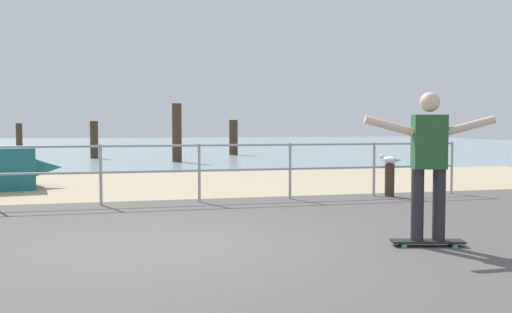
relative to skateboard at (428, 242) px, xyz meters
The scene contains 12 objects.
ground_plane 2.65m from the skateboard, behind, with size 24.00×10.00×0.04m, color #514C49.
beach_strip 8.10m from the skateboard, 108.93° to the left, with size 24.00×6.00×0.04m, color tan.
sea_surface 35.75m from the skateboard, 94.21° to the left, with size 72.00×50.00×0.04m, color #849EA3.
railing_fence 5.12m from the skateboard, 123.17° to the left, with size 11.78×0.05×1.05m.
skateboard is the anchor object (origin of this frame).
skateboarder 0.95m from the skateboard, behind, with size 1.42×0.46×1.65m.
bollard_short 4.48m from the skateboard, 67.93° to the left, with size 0.18×0.18×0.64m, color #422D1E.
seagull 4.54m from the skateboard, 68.10° to the left, with size 0.27×0.45×0.18m.
groyne_post_1 21.34m from the skateboard, 110.12° to the left, with size 0.26×0.26×1.48m, color #422D1E.
groyne_post_2 19.32m from the skateboard, 102.67° to the left, with size 0.33×0.33×1.57m, color #422D1E.
groyne_post_3 15.68m from the skateboard, 94.15° to the left, with size 0.36×0.36×2.21m, color #422D1E.
groyne_post_4 20.23m from the skateboard, 84.41° to the left, with size 0.40×0.40×1.65m, color #422D1E.
Camera 1 is at (-0.74, -6.23, 1.36)m, focal length 39.50 mm.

